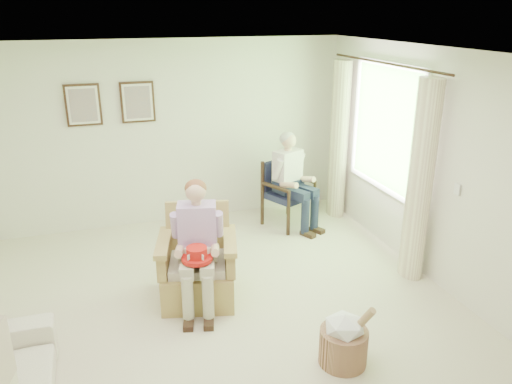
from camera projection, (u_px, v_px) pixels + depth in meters
floor at (224, 320)px, 5.05m from camera, size 5.50×5.50×0.00m
back_wall at (173, 134)px, 7.05m from camera, size 5.00×0.04×2.60m
right_wall at (447, 174)px, 5.33m from camera, size 0.04×5.50×2.60m
ceiling at (217, 55)px, 4.15m from camera, size 5.00×5.50×0.02m
window at (386, 125)px, 6.29m from camera, size 0.13×2.50×1.63m
curtain_left at (420, 183)px, 5.53m from camera, size 0.34×0.34×2.30m
curtain_right at (339, 141)px, 7.28m from camera, size 0.34×0.34×2.30m
framed_print_left at (83, 105)px, 6.52m from camera, size 0.45×0.05×0.55m
framed_print_right at (138, 102)px, 6.72m from camera, size 0.45×0.05×0.55m
wicker_armchair at (198, 271)px, 5.36m from camera, size 0.78×0.78×1.00m
wood_armchair at (286, 190)px, 7.21m from camera, size 0.60×0.56×0.92m
person_wicker at (198, 237)px, 5.08m from camera, size 0.40×0.62×1.33m
person_dark at (291, 175)px, 6.97m from camera, size 0.40×0.63×1.34m
red_hat at (197, 255)px, 4.92m from camera, size 0.31×0.31×0.14m
hatbox at (344, 339)px, 4.37m from camera, size 0.50×0.50×0.63m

